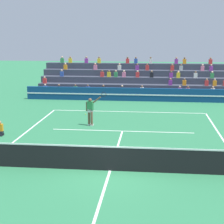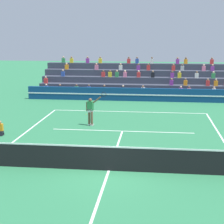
% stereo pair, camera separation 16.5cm
% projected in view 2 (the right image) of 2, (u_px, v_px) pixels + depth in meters
% --- Properties ---
extents(ground_plane, '(120.00, 120.00, 0.00)m').
position_uv_depth(ground_plane, '(109.00, 171.00, 15.52)').
color(ground_plane, '#2D7A4C').
extents(court_lines, '(11.10, 23.90, 0.01)m').
position_uv_depth(court_lines, '(109.00, 171.00, 15.51)').
color(court_lines, white).
rests_on(court_lines, ground).
extents(tennis_net, '(12.00, 0.10, 1.10)m').
position_uv_depth(tennis_net, '(109.00, 158.00, 15.40)').
color(tennis_net, black).
rests_on(tennis_net, ground).
extents(sponsor_banner_wall, '(18.00, 0.26, 1.10)m').
position_uv_depth(sponsor_banner_wall, '(133.00, 94.00, 31.27)').
color(sponsor_banner_wall, navy).
rests_on(sponsor_banner_wall, ground).
extents(bleacher_stand, '(17.21, 4.75, 3.38)m').
position_uv_depth(bleacher_stand, '(135.00, 83.00, 34.86)').
color(bleacher_stand, '#383D4C').
rests_on(bleacher_stand, ground).
extents(ball_kid_courtside, '(0.30, 0.36, 0.84)m').
position_uv_depth(ball_kid_courtside, '(0.00, 130.00, 20.78)').
color(ball_kid_courtside, black).
rests_on(ball_kid_courtside, ground).
extents(tennis_player, '(1.36, 0.56, 2.22)m').
position_uv_depth(tennis_player, '(91.00, 110.00, 22.87)').
color(tennis_player, brown).
rests_on(tennis_player, ground).
extents(tennis_ball, '(0.07, 0.07, 0.07)m').
position_uv_depth(tennis_ball, '(86.00, 114.00, 26.09)').
color(tennis_ball, '#C6DB33').
rests_on(tennis_ball, ground).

